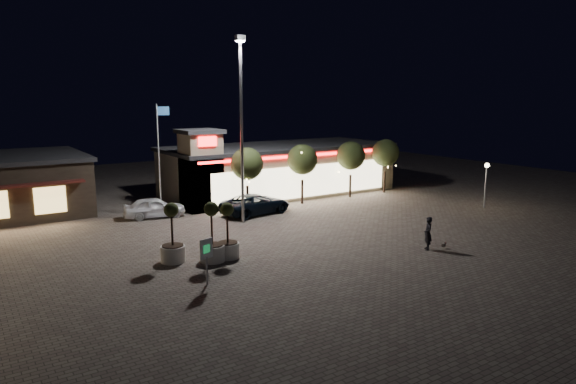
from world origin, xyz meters
TOP-DOWN VIEW (x-y plane):
  - ground at (0.00, 0.00)m, footprint 90.00×90.00m
  - retail_building at (9.51, 15.82)m, footprint 20.40×8.40m
  - floodlight_pole at (2.00, 8.00)m, footprint 0.60×0.40m
  - flagpole at (-1.90, 13.00)m, footprint 0.95×0.10m
  - lamp_post_east at (20.00, 2.00)m, footprint 0.36×0.36m
  - string_tree_a at (4.00, 11.00)m, footprint 2.42×2.42m
  - string_tree_b at (9.00, 11.00)m, footprint 2.42×2.42m
  - string_tree_c at (14.00, 11.00)m, footprint 2.42×2.42m
  - string_tree_d at (18.00, 11.00)m, footprint 2.42×2.42m
  - pickup_truck at (4.04, 9.79)m, footprint 5.70×3.24m
  - white_sedan at (-2.57, 12.74)m, footprint 4.51×2.45m
  - pedestrian at (7.66, -3.31)m, footprint 0.74×0.82m
  - dog at (8.64, -3.67)m, footprint 0.44×0.27m
  - planter_left at (-5.11, 2.43)m, footprint 1.28×1.28m
  - planter_mid at (-2.41, 1.48)m, footprint 1.22×1.22m
  - planter_right at (-3.35, 1.39)m, footprint 1.29×1.29m
  - valet_sign at (-4.99, -1.56)m, footprint 0.70×0.28m

SIDE VIEW (x-z plane):
  - ground at x=0.00m, z-range 0.00..0.00m
  - dog at x=8.64m, z-range 0.12..0.36m
  - white_sedan at x=-2.57m, z-range 0.00..1.46m
  - pickup_truck at x=4.04m, z-range 0.00..1.50m
  - planter_mid at x=-2.41m, z-range -0.58..2.43m
  - pedestrian at x=7.66m, z-range 0.00..1.87m
  - planter_left at x=-5.11m, z-range -0.60..2.54m
  - planter_right at x=-3.35m, z-range -0.61..2.57m
  - valet_sign at x=-4.99m, z-range 0.43..2.59m
  - retail_building at x=9.51m, z-range -0.84..5.26m
  - lamp_post_east at x=20.00m, z-range 0.72..4.20m
  - string_tree_a at x=4.00m, z-range 1.17..5.95m
  - string_tree_b at x=9.00m, z-range 1.17..5.95m
  - string_tree_c at x=14.00m, z-range 1.17..5.95m
  - string_tree_d at x=18.00m, z-range 1.17..5.95m
  - flagpole at x=-1.90m, z-range 0.74..8.74m
  - floodlight_pole at x=2.00m, z-range 0.83..13.21m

